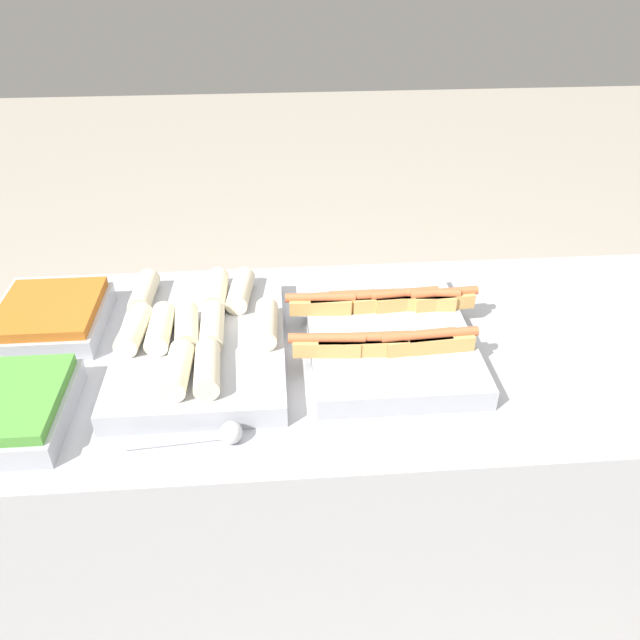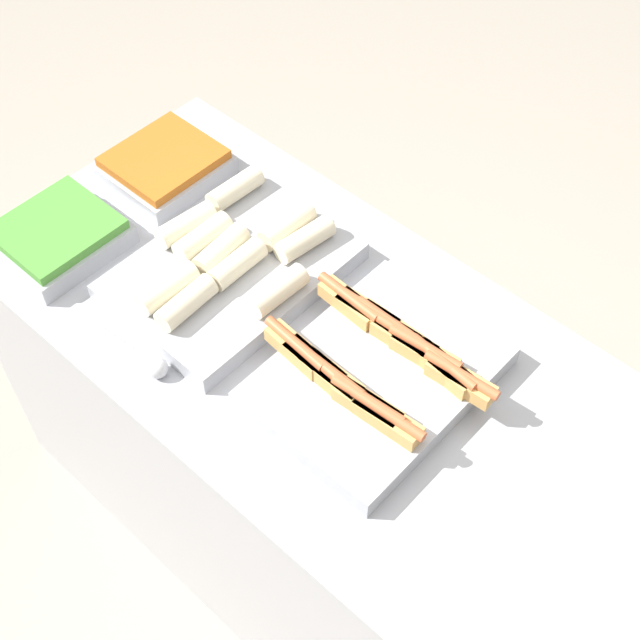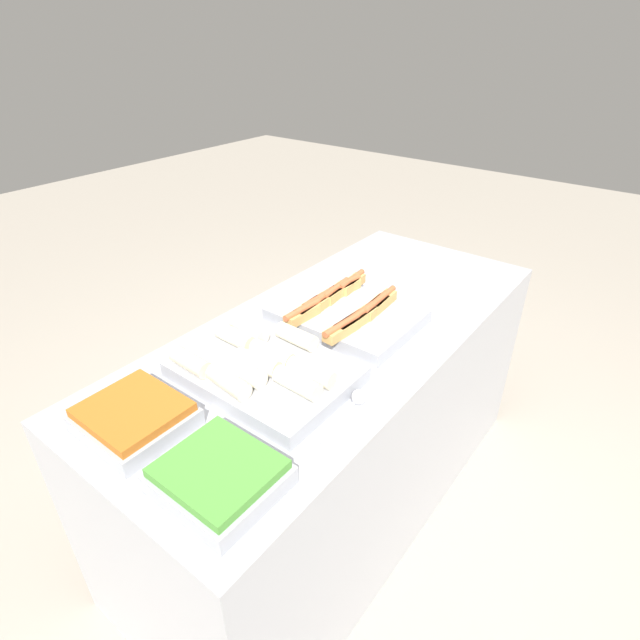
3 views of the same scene
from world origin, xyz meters
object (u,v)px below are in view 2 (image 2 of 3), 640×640
Objects in this scene: tray_hotdogs at (377,371)px; tray_side_front at (59,236)px; serving_spoon_near at (152,364)px; tray_wraps at (231,265)px; tray_side_back at (165,166)px.

tray_side_front is (-0.80, -0.21, -0.00)m from tray_hotdogs.
serving_spoon_near is at bearing -11.53° from tray_side_front.
tray_wraps is 2.32× the size of serving_spoon_near.
tray_hotdogs is 0.47m from serving_spoon_near.
tray_hotdogs is 1.81× the size of tray_side_front.
serving_spoon_near is at bearing -77.85° from tray_wraps.
tray_side_front is at bearing -90.00° from tray_side_back.
tray_side_back is (0.00, 0.33, 0.00)m from tray_side_front.
tray_side_front is (-0.37, -0.21, -0.00)m from tray_wraps.
serving_spoon_near is at bearing -44.13° from tray_side_back.
tray_wraps is at bearing -18.56° from tray_side_back.
tray_hotdogs is 0.83m from tray_side_front.
tray_wraps is (-0.43, 0.00, 0.00)m from tray_hotdogs.
tray_side_front is 0.33m from tray_side_back.
tray_wraps is 0.42m from tray_side_front.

